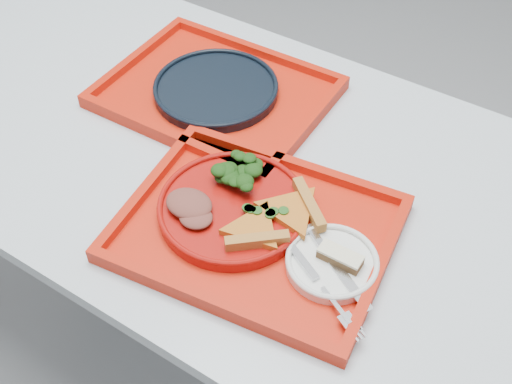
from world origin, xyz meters
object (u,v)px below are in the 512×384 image
at_px(tray_far, 216,95).
at_px(dinner_plate, 233,209).
at_px(tray_main, 256,232).
at_px(dessert_bar, 340,257).
at_px(navy_plate, 216,90).

xyz_separation_m(tray_far, dinner_plate, (0.22, -0.26, 0.02)).
bearing_deg(dinner_plate, tray_main, -10.30).
bearing_deg(dessert_bar, tray_main, -177.78).
height_order(tray_main, dessert_bar, dessert_bar).
bearing_deg(tray_main, navy_plate, 128.33).
xyz_separation_m(tray_main, dessert_bar, (0.15, 0.01, 0.03)).
distance_m(tray_far, navy_plate, 0.01).
height_order(tray_far, dessert_bar, dessert_bar).
distance_m(tray_main, dinner_plate, 0.06).
distance_m(tray_far, dinner_plate, 0.34).
xyz_separation_m(tray_far, navy_plate, (0.00, 0.00, 0.01)).
relative_size(tray_main, dessert_bar, 6.20).
bearing_deg(dessert_bar, dinner_plate, 178.72).
xyz_separation_m(tray_main, tray_far, (-0.27, 0.27, 0.00)).
bearing_deg(dessert_bar, navy_plate, 148.09).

